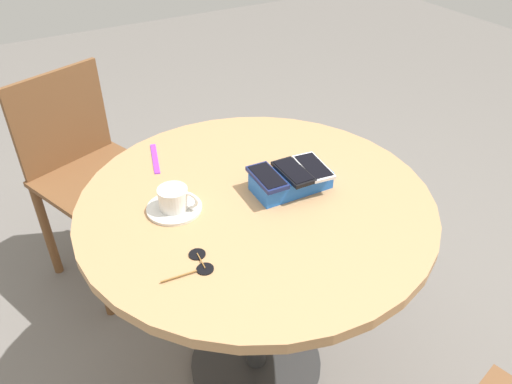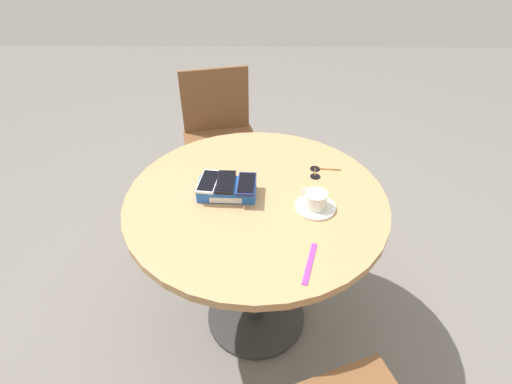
{
  "view_description": "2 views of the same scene",
  "coord_description": "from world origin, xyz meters",
  "px_view_note": "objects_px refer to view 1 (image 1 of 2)",
  "views": [
    {
      "loc": [
        0.54,
        0.94,
        1.51
      ],
      "look_at": [
        0.0,
        0.0,
        0.74
      ],
      "focal_mm": 35.0,
      "sensor_mm": 36.0,
      "label": 1
    },
    {
      "loc": [
        0.01,
        -1.14,
        1.62
      ],
      "look_at": [
        0.0,
        0.0,
        0.74
      ],
      "focal_mm": 28.0,
      "sensor_mm": 36.0,
      "label": 2
    }
  ],
  "objects_px": {
    "lanyard_strap": "(155,158)",
    "phone_black": "(293,172)",
    "round_table": "(256,235)",
    "coffee_cup": "(174,198)",
    "chair_far_side": "(91,176)",
    "phone_white": "(313,167)",
    "phone_box": "(291,181)",
    "saucer": "(174,208)",
    "phone_navy": "(267,177)",
    "sunglasses": "(199,263)"
  },
  "relations": [
    {
      "from": "phone_box",
      "to": "phone_navy",
      "type": "xyz_separation_m",
      "value": [
        0.07,
        -0.01,
        0.03
      ]
    },
    {
      "from": "phone_navy",
      "to": "phone_box",
      "type": "bearing_deg",
      "value": 174.55
    },
    {
      "from": "phone_box",
      "to": "phone_black",
      "type": "height_order",
      "value": "phone_black"
    },
    {
      "from": "phone_white",
      "to": "coffee_cup",
      "type": "distance_m",
      "value": 0.39
    },
    {
      "from": "phone_navy",
      "to": "saucer",
      "type": "relative_size",
      "value": 0.94
    },
    {
      "from": "phone_white",
      "to": "lanyard_strap",
      "type": "bearing_deg",
      "value": -45.41
    },
    {
      "from": "round_table",
      "to": "phone_box",
      "type": "height_order",
      "value": "phone_box"
    },
    {
      "from": "coffee_cup",
      "to": "phone_box",
      "type": "bearing_deg",
      "value": 167.54
    },
    {
      "from": "saucer",
      "to": "coffee_cup",
      "type": "bearing_deg",
      "value": 135.99
    },
    {
      "from": "phone_white",
      "to": "chair_far_side",
      "type": "relative_size",
      "value": 0.18
    },
    {
      "from": "lanyard_strap",
      "to": "chair_far_side",
      "type": "bearing_deg",
      "value": -74.09
    },
    {
      "from": "lanyard_strap",
      "to": "chair_far_side",
      "type": "height_order",
      "value": "chair_far_side"
    },
    {
      "from": "phone_box",
      "to": "coffee_cup",
      "type": "xyz_separation_m",
      "value": [
        0.31,
        -0.07,
        0.01
      ]
    },
    {
      "from": "phone_box",
      "to": "sunglasses",
      "type": "height_order",
      "value": "phone_box"
    },
    {
      "from": "phone_black",
      "to": "coffee_cup",
      "type": "distance_m",
      "value": 0.32
    },
    {
      "from": "phone_black",
      "to": "phone_box",
      "type": "bearing_deg",
      "value": -49.42
    },
    {
      "from": "lanyard_strap",
      "to": "phone_black",
      "type": "bearing_deg",
      "value": 129.07
    },
    {
      "from": "phone_box",
      "to": "saucer",
      "type": "distance_m",
      "value": 0.32
    },
    {
      "from": "phone_white",
      "to": "sunglasses",
      "type": "height_order",
      "value": "phone_white"
    },
    {
      "from": "phone_black",
      "to": "lanyard_strap",
      "type": "xyz_separation_m",
      "value": [
        0.27,
        -0.34,
        -0.05
      ]
    },
    {
      "from": "coffee_cup",
      "to": "phone_navy",
      "type": "bearing_deg",
      "value": 165.52
    },
    {
      "from": "phone_box",
      "to": "sunglasses",
      "type": "bearing_deg",
      "value": 23.07
    },
    {
      "from": "round_table",
      "to": "chair_far_side",
      "type": "xyz_separation_m",
      "value": [
        0.29,
        -0.77,
        -0.15
      ]
    },
    {
      "from": "round_table",
      "to": "phone_black",
      "type": "relative_size",
      "value": 6.98
    },
    {
      "from": "round_table",
      "to": "chair_far_side",
      "type": "bearing_deg",
      "value": -69.27
    },
    {
      "from": "phone_box",
      "to": "phone_navy",
      "type": "relative_size",
      "value": 1.57
    },
    {
      "from": "phone_white",
      "to": "sunglasses",
      "type": "bearing_deg",
      "value": 18.59
    },
    {
      "from": "phone_box",
      "to": "phone_white",
      "type": "relative_size",
      "value": 1.46
    },
    {
      "from": "phone_navy",
      "to": "coffee_cup",
      "type": "distance_m",
      "value": 0.25
    },
    {
      "from": "phone_white",
      "to": "saucer",
      "type": "distance_m",
      "value": 0.39
    },
    {
      "from": "phone_box",
      "to": "coffee_cup",
      "type": "height_order",
      "value": "coffee_cup"
    },
    {
      "from": "phone_box",
      "to": "chair_far_side",
      "type": "height_order",
      "value": "chair_far_side"
    },
    {
      "from": "sunglasses",
      "to": "saucer",
      "type": "bearing_deg",
      "value": -97.85
    },
    {
      "from": "phone_black",
      "to": "lanyard_strap",
      "type": "distance_m",
      "value": 0.44
    },
    {
      "from": "round_table",
      "to": "phone_black",
      "type": "xyz_separation_m",
      "value": [
        -0.11,
        0.01,
        0.19
      ]
    },
    {
      "from": "phone_black",
      "to": "chair_far_side",
      "type": "relative_size",
      "value": 0.17
    },
    {
      "from": "phone_black",
      "to": "saucer",
      "type": "xyz_separation_m",
      "value": [
        0.32,
        -0.07,
        -0.05
      ]
    },
    {
      "from": "phone_navy",
      "to": "coffee_cup",
      "type": "bearing_deg",
      "value": -14.48
    },
    {
      "from": "coffee_cup",
      "to": "chair_far_side",
      "type": "xyz_separation_m",
      "value": [
        0.08,
        -0.71,
        -0.31
      ]
    },
    {
      "from": "round_table",
      "to": "coffee_cup",
      "type": "distance_m",
      "value": 0.27
    },
    {
      "from": "phone_white",
      "to": "sunglasses",
      "type": "distance_m",
      "value": 0.44
    },
    {
      "from": "phone_navy",
      "to": "round_table",
      "type": "bearing_deg",
      "value": -2.2
    },
    {
      "from": "phone_black",
      "to": "coffee_cup",
      "type": "bearing_deg",
      "value": -13.03
    },
    {
      "from": "phone_black",
      "to": "sunglasses",
      "type": "height_order",
      "value": "phone_black"
    },
    {
      "from": "round_table",
      "to": "chair_far_side",
      "type": "height_order",
      "value": "chair_far_side"
    },
    {
      "from": "phone_white",
      "to": "phone_black",
      "type": "xyz_separation_m",
      "value": [
        0.06,
        -0.0,
        0.0
      ]
    },
    {
      "from": "phone_black",
      "to": "sunglasses",
      "type": "xyz_separation_m",
      "value": [
        0.35,
        0.14,
        -0.05
      ]
    },
    {
      "from": "phone_white",
      "to": "phone_navy",
      "type": "bearing_deg",
      "value": -6.34
    },
    {
      "from": "phone_navy",
      "to": "sunglasses",
      "type": "bearing_deg",
      "value": 29.35
    },
    {
      "from": "round_table",
      "to": "phone_box",
      "type": "relative_size",
      "value": 4.49
    }
  ]
}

